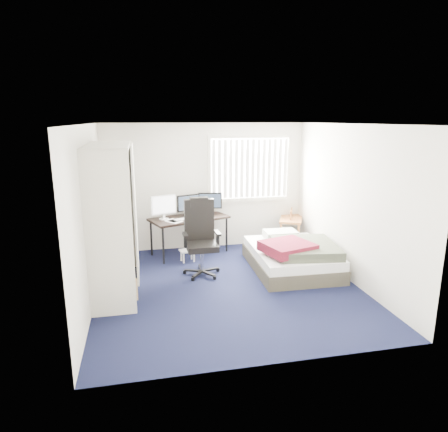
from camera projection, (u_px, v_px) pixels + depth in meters
name	position (u px, v px, depth m)	size (l,w,h in m)	color
ground	(228.00, 287.00, 6.29)	(4.20, 4.20, 0.00)	black
room_shell	(228.00, 192.00, 5.93)	(4.20, 4.20, 4.20)	silver
window_assembly	(250.00, 168.00, 8.03)	(1.72, 0.09, 1.32)	white
closet	(114.00, 204.00, 5.88)	(0.64, 1.84, 2.22)	beige
desk	(189.00, 215.00, 7.70)	(1.62, 1.15, 1.19)	black
office_chair	(201.00, 245.00, 6.74)	(0.62, 0.61, 1.29)	black
footstool	(188.00, 253.00, 7.36)	(0.31, 0.27, 0.22)	white
nightstand	(291.00, 220.00, 8.27)	(0.74, 0.96, 0.77)	brown
bed	(293.00, 255.00, 6.94)	(1.41, 1.82, 0.60)	#3D382C
pine_box	(119.00, 289.00, 5.79)	(0.44, 0.33, 0.33)	tan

